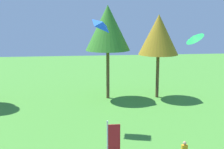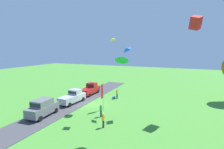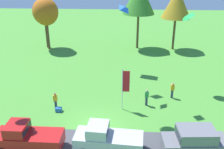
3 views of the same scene
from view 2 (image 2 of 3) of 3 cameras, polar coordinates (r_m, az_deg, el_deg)
ground_plane at (r=29.39m, az=-6.51°, el=-9.34°), size 120.00×120.00×0.00m
pavement_strip at (r=30.80m, az=-11.05°, el=-8.54°), size 36.00×4.40×0.06m
car_pickup_far_end at (r=34.63m, az=-7.09°, el=-4.69°), size 5.01×2.07×2.14m
car_pickup_near_entrance at (r=29.76m, az=-12.64°, el=-7.04°), size 5.13×2.36×2.14m
car_suv_mid_row at (r=25.27m, az=-21.74°, el=-9.83°), size 4.72×2.30×2.28m
person_on_lawn at (r=20.58m, az=-2.84°, el=-14.71°), size 0.36×0.24×1.71m
person_watching_sky at (r=23.56m, az=-3.61°, el=-11.64°), size 0.36×0.24×1.71m
person_beside_suv at (r=31.59m, az=1.66°, el=-6.35°), size 0.36×0.24×1.71m
flag_banner at (r=25.22m, az=-3.12°, el=-6.09°), size 0.71×0.08×4.16m
cooler_box at (r=31.62m, az=0.62°, el=-7.61°), size 0.56×0.40×0.40m
kite_diamond_high_right at (r=23.16m, az=4.77°, el=8.32°), size 1.39×1.38×0.81m
kite_delta_low_drifter at (r=16.67m, az=3.23°, el=5.01°), size 1.45×1.51×0.95m
kite_box_topmost at (r=24.73m, az=25.66°, el=15.00°), size 1.91×1.62×2.02m
kite_delta_over_trees at (r=36.06m, az=0.24°, el=11.52°), size 1.34×1.38×0.77m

